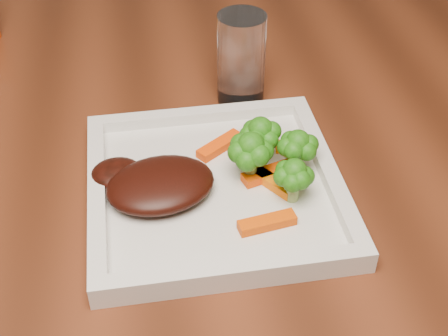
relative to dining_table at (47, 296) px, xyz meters
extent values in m
cube|color=silver|center=(0.26, -0.20, 0.38)|extent=(0.27, 0.27, 0.01)
ellipsoid|color=black|center=(0.20, -0.20, 0.40)|extent=(0.13, 0.11, 0.03)
cube|color=#D74703|center=(0.30, -0.27, 0.39)|extent=(0.06, 0.03, 0.01)
cube|color=orange|center=(0.36, -0.15, 0.39)|extent=(0.05, 0.02, 0.01)
cube|color=#EB4003|center=(0.27, -0.14, 0.39)|extent=(0.06, 0.05, 0.01)
cube|color=#FF7104|center=(0.32, -0.21, 0.39)|extent=(0.04, 0.05, 0.01)
cube|color=#E84503|center=(0.32, -0.19, 0.39)|extent=(0.07, 0.03, 0.01)
cylinder|color=white|center=(0.32, -0.02, 0.44)|extent=(0.08, 0.08, 0.12)
camera|label=1|loc=(0.19, -0.70, 0.84)|focal=50.00mm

